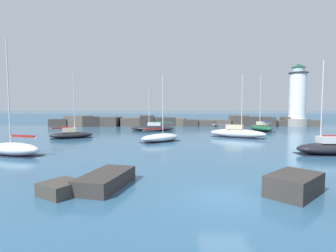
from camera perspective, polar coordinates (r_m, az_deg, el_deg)
The scene contains 12 objects.
ground_plane at distance 13.85m, azimuth 12.26°, elevation -15.14°, with size 600.00×600.00×0.00m, color #336084.
open_sea_beyond at distance 123.37m, azimuth 1.33°, elevation 2.03°, with size 400.00×116.00×0.01m.
breakwater_jetty at distance 63.62m, azimuth 2.06°, elevation 0.95°, with size 64.76×7.17×2.50m.
lighthouse at distance 69.74m, azimuth 26.37°, elevation 5.27°, with size 5.04×5.04×14.76m.
foreground_rocks at distance 13.61m, azimuth 16.83°, elevation -13.51°, with size 18.27×9.21×1.09m.
sailboat_moored_0 at distance 40.45m, azimuth 14.78°, elevation -1.42°, with size 8.09×5.50×9.40m.
sailboat_moored_1 at distance 34.47m, azimuth -1.69°, elevation -2.49°, with size 5.88×5.21×8.79m.
sailboat_moored_2 at distance 28.66m, azimuth -30.44°, elevation -4.24°, with size 5.93×3.62×10.87m.
sailboat_moored_3 at distance 52.81m, azimuth 19.64°, elevation -0.30°, with size 3.76×6.92×10.67m.
sailboat_moored_4 at distance 49.93m, azimuth -3.38°, elevation -0.42°, with size 8.36×3.00×8.38m.
sailboat_moored_5 at distance 29.41m, azimuth 30.93°, elevation -4.06°, with size 5.28×2.40×8.95m.
sailboat_moored_6 at distance 40.94m, azimuth -20.30°, elevation -1.70°, with size 6.50×4.63×10.11m.
Camera 1 is at (-2.84, -12.77, 4.55)m, focal length 28.00 mm.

